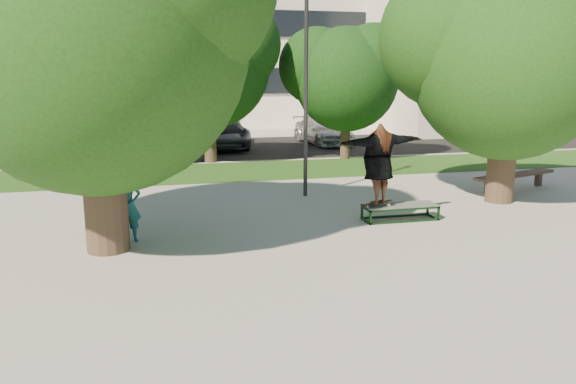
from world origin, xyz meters
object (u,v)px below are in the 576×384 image
object	(u,v)px
grind_box	(400,212)
bystander	(128,206)
car_dark	(211,130)
lamppost	(306,85)
bench	(515,176)
car_silver_a	(82,143)
car_silver_b	(323,131)
tree_right	(506,49)
tree_left	(88,21)
car_grey	(219,131)

from	to	relation	value
grind_box	bystander	size ratio (longest dim) A/B	1.16
bystander	car_dark	distance (m)	15.35
lamppost	bystander	xyz separation A→B (m)	(-4.81, -3.49, -2.38)
bystander	bench	bearing A→B (deg)	-0.26
car_silver_a	car_silver_b	world-z (taller)	car_silver_a
lamppost	bench	distance (m)	7.00
tree_right	car_silver_a	distance (m)	16.20
tree_left	tree_right	xyz separation A→B (m)	(10.21, 1.99, -0.33)
car_silver_a	car_silver_b	xyz separation A→B (m)	(11.09, 2.97, -0.09)
tree_right	grind_box	size ratio (longest dim) A/B	3.62
bystander	car_silver_b	xyz separation A→B (m)	(8.90, 14.99, -0.13)
tree_right	lamppost	size ratio (longest dim) A/B	1.07
car_dark	bystander	bearing A→B (deg)	-111.91
bystander	bench	world-z (taller)	bystander
tree_left	car_silver_a	world-z (taller)	tree_left
lamppost	car_silver_a	world-z (taller)	lamppost
car_silver_a	car_dark	distance (m)	6.25
grind_box	lamppost	bearing A→B (deg)	115.28
bench	car_dark	distance (m)	14.53
grind_box	car_grey	xyz separation A→B (m)	(-2.59, 14.68, 0.58)
grind_box	tree_left	bearing A→B (deg)	-173.87
tree_right	car_silver_b	distance (m)	13.88
lamppost	car_grey	world-z (taller)	lamppost
bench	car_silver_a	xyz separation A→B (m)	(-13.41, 9.22, 0.31)
lamppost	car_grey	bearing A→B (deg)	95.43
bystander	car_dark	world-z (taller)	car_dark
tree_right	grind_box	distance (m)	5.34
car_silver_a	car_silver_b	size ratio (longest dim) A/B	0.96
bench	car_silver_b	size ratio (longest dim) A/B	0.73
bench	tree_left	bearing A→B (deg)	177.13
tree_left	lamppost	distance (m)	6.70
bystander	bench	distance (m)	11.57
bystander	car_silver_b	world-z (taller)	bystander
bystander	car_grey	size ratio (longest dim) A/B	0.28
grind_box	bench	bearing A→B (deg)	26.88
tree_left	grind_box	distance (m)	8.04
lamppost	car_dark	world-z (taller)	lamppost
tree_left	tree_right	distance (m)	10.41
car_silver_a	car_grey	bearing A→B (deg)	15.85
lamppost	bystander	bearing A→B (deg)	-144.08
lamppost	car_silver_b	xyz separation A→B (m)	(4.09, 11.50, -2.50)
tree_right	car_silver_b	xyz separation A→B (m)	(-0.83, 13.42, -3.45)
car_grey	car_silver_b	size ratio (longest dim) A/B	1.23
tree_right	bystander	distance (m)	10.40
bench	car_dark	bearing A→B (deg)	104.73
bystander	bench	xyz separation A→B (m)	(11.22, 2.80, -0.35)
car_grey	lamppost	bearing A→B (deg)	-82.07
bench	car_grey	distance (m)	14.32
tree_left	car_silver_a	distance (m)	13.08
grind_box	bystander	xyz separation A→B (m)	(-6.31, -0.31, 0.58)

